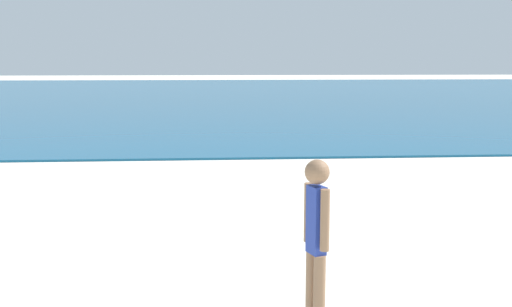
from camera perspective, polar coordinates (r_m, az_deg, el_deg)
water at (r=45.34m, az=-3.49°, el=5.57°), size 160.00×60.00×0.06m
person_standing at (r=5.49m, az=5.60°, el=-7.90°), size 0.22×0.36×1.65m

